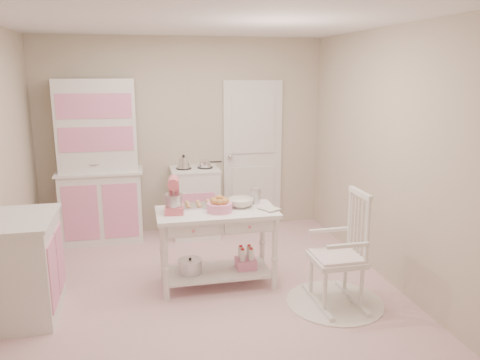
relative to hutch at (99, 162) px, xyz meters
name	(u,v)px	position (x,y,z in m)	size (l,w,h in m)	color
room_shell	(203,127)	(1.10, -1.66, 0.61)	(3.84, 3.84, 2.62)	pink
door	(253,155)	(2.05, 0.21, -0.02)	(0.82, 0.05, 2.04)	white
hutch	(99,162)	(0.00, 0.00, 0.00)	(1.06, 0.50, 2.08)	white
stove	(195,202)	(1.20, -0.05, -0.58)	(0.62, 0.57, 0.92)	white
base_cabinet	(26,267)	(-0.53, -1.84, -0.58)	(0.54, 0.84, 0.92)	white
lace_rug	(335,302)	(2.26, -2.24, -1.03)	(0.92, 0.92, 0.01)	white
rocking_chair	(337,249)	(2.26, -2.24, -0.49)	(0.48, 0.72, 1.10)	white
work_table	(217,248)	(1.23, -1.61, -0.64)	(1.20, 0.60, 0.80)	white
stand_mixer	(174,196)	(0.81, -1.59, -0.07)	(0.20, 0.28, 0.34)	#DF5E6E
cookie_tray	(200,206)	(1.08, -1.43, -0.23)	(0.34, 0.24, 0.02)	silver
bread_basket	(220,207)	(1.25, -1.66, -0.19)	(0.25, 0.25, 0.09)	pink
mixing_bowl	(240,203)	(1.49, -1.53, -0.20)	(0.27, 0.27, 0.08)	silver
metal_pitcher	(256,196)	(1.67, -1.45, -0.16)	(0.10, 0.10, 0.17)	silver
recipe_book	(263,210)	(1.68, -1.73, -0.23)	(0.15, 0.20, 0.02)	silver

